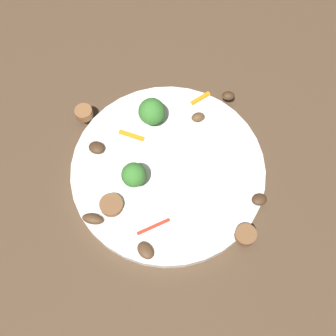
{
  "coord_description": "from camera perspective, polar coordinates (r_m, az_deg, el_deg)",
  "views": [
    {
      "loc": [
        0.26,
        -0.04,
        0.61
      ],
      "look_at": [
        0.0,
        0.0,
        0.02
      ],
      "focal_mm": 45.59,
      "sensor_mm": 36.0,
      "label": 1
    }
  ],
  "objects": [
    {
      "name": "broccoli_floret_1",
      "position": [
        0.66,
        -2.18,
        7.54
      ],
      "size": [
        0.04,
        0.04,
        0.05
      ],
      "color": "#408630",
      "rests_on": "plate"
    },
    {
      "name": "plate",
      "position": [
        0.65,
        0.0,
        -0.29
      ],
      "size": [
        0.3,
        0.3,
        0.02
      ],
      "primitive_type": "cylinder",
      "color": "white",
      "rests_on": "ground_plane"
    },
    {
      "name": "fork",
      "position": [
        0.64,
        4.93,
        -2.46
      ],
      "size": [
        0.18,
        0.04,
        0.0
      ],
      "rotation": [
        0.0,
        0.0,
        0.17
      ],
      "color": "silver",
      "rests_on": "plate"
    },
    {
      "name": "broccoli_floret_0",
      "position": [
        0.61,
        -4.58,
        -0.96
      ],
      "size": [
        0.04,
        0.04,
        0.05
      ],
      "color": "#408630",
      "rests_on": "plate"
    },
    {
      "name": "pepper_strip_2",
      "position": [
        0.71,
        4.36,
        9.28
      ],
      "size": [
        0.02,
        0.04,
        0.0
      ],
      "primitive_type": "cube",
      "rotation": [
        0.0,
        0.0,
        5.15
      ],
      "color": "orange",
      "rests_on": "plate"
    },
    {
      "name": "mushroom_5",
      "position": [
        0.6,
        -3.02,
        -10.95
      ],
      "size": [
        0.03,
        0.03,
        0.01
      ],
      "primitive_type": "ellipsoid",
      "rotation": [
        0.0,
        0.0,
        3.69
      ],
      "color": "#4C331E",
      "rests_on": "plate"
    },
    {
      "name": "mushroom_3",
      "position": [
        0.68,
        4.03,
        6.8
      ],
      "size": [
        0.02,
        0.02,
        0.01
      ],
      "primitive_type": "ellipsoid",
      "rotation": [
        0.0,
        0.0,
        1.69
      ],
      "color": "brown",
      "rests_on": "plate"
    },
    {
      "name": "mushroom_2",
      "position": [
        0.67,
        -9.53,
        2.71
      ],
      "size": [
        0.03,
        0.03,
        0.01
      ],
      "primitive_type": "ellipsoid",
      "rotation": [
        0.0,
        0.0,
        4.17
      ],
      "color": "#422B19",
      "rests_on": "plate"
    },
    {
      "name": "mushroom_4",
      "position": [
        0.71,
        8.07,
        9.54
      ],
      "size": [
        0.02,
        0.02,
        0.01
      ],
      "primitive_type": "ellipsoid",
      "rotation": [
        0.0,
        0.0,
        1.33
      ],
      "color": "#422B19",
      "rests_on": "plate"
    },
    {
      "name": "sausage_slice_2",
      "position": [
        0.63,
        -7.58,
        -4.92
      ],
      "size": [
        0.05,
        0.05,
        0.01
      ],
      "primitive_type": "cylinder",
      "rotation": [
        0.0,
        0.0,
        2.19
      ],
      "color": "brown",
      "rests_on": "plate"
    },
    {
      "name": "pepper_strip_1",
      "position": [
        0.67,
        -4.9,
        4.36
      ],
      "size": [
        0.03,
        0.04,
        0.0
      ],
      "primitive_type": "cube",
      "rotation": [
        0.0,
        0.0,
        1.07
      ],
      "color": "orange",
      "rests_on": "plate"
    },
    {
      "name": "mushroom_1",
      "position": [
        0.62,
        -10.04,
        -6.72
      ],
      "size": [
        0.03,
        0.03,
        0.01
      ],
      "primitive_type": "ellipsoid",
      "rotation": [
        0.0,
        0.0,
        1.2
      ],
      "color": "#4C331E",
      "rests_on": "plate"
    },
    {
      "name": "pepper_strip_0",
      "position": [
        0.61,
        -1.97,
        -7.84
      ],
      "size": [
        0.02,
        0.05,
        0.0
      ],
      "primitive_type": "cube",
      "rotation": [
        0.0,
        0.0,
        4.99
      ],
      "color": "red",
      "rests_on": "plate"
    },
    {
      "name": "sausage_slice_0",
      "position": [
        0.62,
        10.32,
        -8.78
      ],
      "size": [
        0.04,
        0.04,
        0.01
      ],
      "primitive_type": "cylinder",
      "rotation": [
        0.0,
        0.0,
        1.07
      ],
      "color": "brown",
      "rests_on": "plate"
    },
    {
      "name": "mushroom_0",
      "position": [
        0.64,
        12.1,
        -4.14
      ],
      "size": [
        0.02,
        0.02,
        0.01
      ],
      "primitive_type": "ellipsoid",
      "rotation": [
        0.0,
        0.0,
        1.65
      ],
      "color": "#422B19",
      "rests_on": "plate"
    },
    {
      "name": "ground_plane",
      "position": [
        0.66,
        0.0,
        -0.58
      ],
      "size": [
        1.4,
        1.4,
        0.0
      ],
      "primitive_type": "plane",
      "color": "#4C3826"
    },
    {
      "name": "sausage_slice_1",
      "position": [
        0.7,
        -11.17,
        7.24
      ],
      "size": [
        0.04,
        0.04,
        0.02
      ],
      "primitive_type": "cylinder",
      "rotation": [
        0.0,
        0.0,
        2.21
      ],
      "color": "brown",
      "rests_on": "plate"
    }
  ]
}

